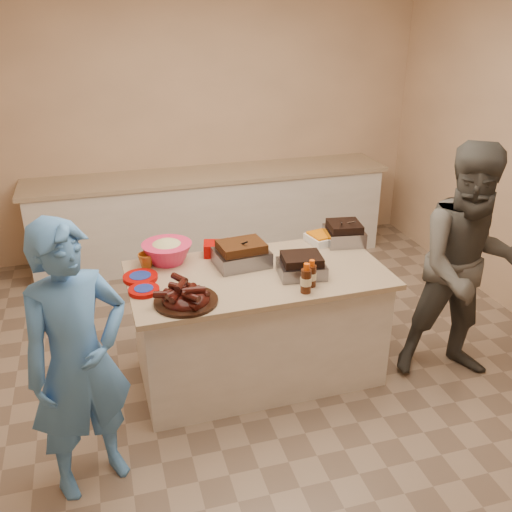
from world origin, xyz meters
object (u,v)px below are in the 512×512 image
object	(u,v)px
bbq_bottle_a	(306,292)
guest_gray	(451,370)
plastic_cup	(147,267)
roasting_pan	(343,242)
mustard_bottle	(227,266)
bbq_bottle_b	(311,286)
rib_platter	(186,302)
guest_blue	(97,476)
coleslaw_bowl	(168,262)
island	(258,372)

from	to	relation	value
bbq_bottle_a	guest_gray	size ratio (longest dim) A/B	0.12
plastic_cup	guest_gray	distance (m)	2.33
roasting_pan	mustard_bottle	world-z (taller)	mustard_bottle
bbq_bottle_b	bbq_bottle_a	bearing A→B (deg)	-132.35
rib_platter	guest_blue	xyz separation A→B (m)	(-0.63, -0.42, -0.82)
coleslaw_bowl	mustard_bottle	distance (m)	0.42
plastic_cup	bbq_bottle_a	bearing A→B (deg)	-34.76
guest_gray	bbq_bottle_b	bearing A→B (deg)	-170.31
roasting_pan	bbq_bottle_b	size ratio (longest dim) A/B	1.50
bbq_bottle_b	plastic_cup	xyz separation A→B (m)	(-0.98, 0.57, 0.00)
island	rib_platter	size ratio (longest dim) A/B	4.40
coleslaw_bowl	guest_blue	distance (m)	1.44
island	bbq_bottle_a	xyz separation A→B (m)	(0.21, -0.35, 0.82)
bbq_bottle_b	plastic_cup	bearing A→B (deg)	149.91
rib_platter	mustard_bottle	xyz separation A→B (m)	(0.36, 0.42, 0.00)
mustard_bottle	guest_gray	size ratio (longest dim) A/B	0.07
roasting_pan	bbq_bottle_b	world-z (taller)	bbq_bottle_b
island	coleslaw_bowl	size ratio (longest dim) A/B	4.96
bbq_bottle_b	guest_gray	bearing A→B (deg)	-4.56
island	plastic_cup	xyz separation A→B (m)	(-0.71, 0.29, 0.82)
roasting_pan	guest_gray	xyz separation A→B (m)	(0.61, -0.68, -0.82)
roasting_pan	coleslaw_bowl	size ratio (longest dim) A/B	0.78
bbq_bottle_b	mustard_bottle	xyz separation A→B (m)	(-0.45, 0.43, 0.00)
roasting_pan	rib_platter	bearing A→B (deg)	-147.39
coleslaw_bowl	bbq_bottle_a	size ratio (longest dim) A/B	1.76
island	mustard_bottle	world-z (taller)	mustard_bottle
bbq_bottle_a	guest_blue	xyz separation A→B (m)	(-1.37, -0.34, -0.82)
coleslaw_bowl	guest_blue	bearing A→B (deg)	-120.66
mustard_bottle	guest_gray	bearing A→B (deg)	-18.50
island	mustard_bottle	size ratio (longest dim) A/B	13.61
rib_platter	island	bearing A→B (deg)	26.91
island	mustard_bottle	bearing A→B (deg)	138.26
guest_gray	island	bearing A→B (deg)	179.29
roasting_pan	coleslaw_bowl	world-z (taller)	coleslaw_bowl
island	guest_gray	size ratio (longest dim) A/B	1.02
bbq_bottle_b	plastic_cup	world-z (taller)	bbq_bottle_b
island	guest_blue	distance (m)	1.35
guest_blue	plastic_cup	bearing A→B (deg)	40.93
roasting_pan	mustard_bottle	xyz separation A→B (m)	(-0.94, -0.16, 0.00)
island	guest_blue	bearing A→B (deg)	-150.53
coleslaw_bowl	guest_blue	size ratio (longest dim) A/B	0.22
plastic_cup	guest_gray	xyz separation A→B (m)	(2.08, -0.66, -0.82)
guest_blue	coleslaw_bowl	bearing A→B (deg)	35.31
island	plastic_cup	distance (m)	1.12
rib_platter	plastic_cup	distance (m)	0.59
plastic_cup	guest_blue	bearing A→B (deg)	-115.03
guest_blue	guest_gray	world-z (taller)	guest_gray
coleslaw_bowl	guest_gray	size ratio (longest dim) A/B	0.21
bbq_bottle_b	guest_gray	distance (m)	1.37
coleslaw_bowl	guest_gray	xyz separation A→B (m)	(1.93, -0.70, -0.82)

